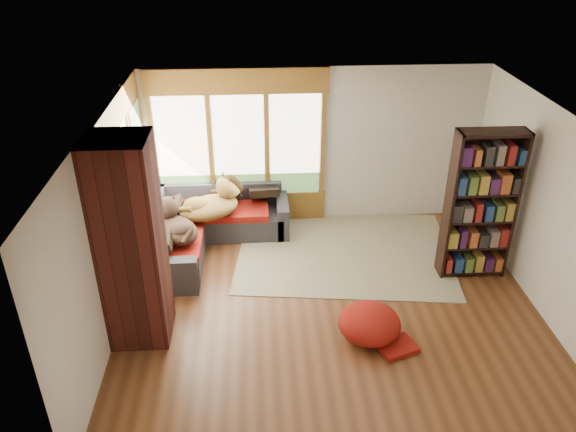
# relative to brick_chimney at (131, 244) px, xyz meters

# --- Properties ---
(floor) EXTENTS (5.50, 5.50, 0.00)m
(floor) POSITION_rel_brick_chimney_xyz_m (2.40, 0.35, -1.30)
(floor) COLOR #532D17
(floor) RESTS_ON ground
(ceiling) EXTENTS (5.50, 5.50, 0.00)m
(ceiling) POSITION_rel_brick_chimney_xyz_m (2.40, 0.35, 1.30)
(ceiling) COLOR white
(wall_back) EXTENTS (5.50, 0.04, 2.60)m
(wall_back) POSITION_rel_brick_chimney_xyz_m (2.40, 2.85, 0.00)
(wall_back) COLOR silver
(wall_back) RESTS_ON ground
(wall_front) EXTENTS (5.50, 0.04, 2.60)m
(wall_front) POSITION_rel_brick_chimney_xyz_m (2.40, -2.15, 0.00)
(wall_front) COLOR silver
(wall_front) RESTS_ON ground
(wall_left) EXTENTS (0.04, 5.00, 2.60)m
(wall_left) POSITION_rel_brick_chimney_xyz_m (-0.35, 0.35, 0.00)
(wall_left) COLOR silver
(wall_left) RESTS_ON ground
(wall_right) EXTENTS (0.04, 5.00, 2.60)m
(wall_right) POSITION_rel_brick_chimney_xyz_m (5.15, 0.35, 0.00)
(wall_right) COLOR silver
(wall_right) RESTS_ON ground
(windows_back) EXTENTS (2.82, 0.10, 1.90)m
(windows_back) POSITION_rel_brick_chimney_xyz_m (1.20, 2.82, 0.05)
(windows_back) COLOR olive
(windows_back) RESTS_ON wall_back
(windows_left) EXTENTS (0.10, 2.62, 1.90)m
(windows_left) POSITION_rel_brick_chimney_xyz_m (-0.32, 1.55, 0.05)
(windows_left) COLOR olive
(windows_left) RESTS_ON wall_left
(roller_blind) EXTENTS (0.03, 0.72, 0.90)m
(roller_blind) POSITION_rel_brick_chimney_xyz_m (-0.29, 2.38, 0.45)
(roller_blind) COLOR #8E9F70
(roller_blind) RESTS_ON wall_left
(brick_chimney) EXTENTS (0.70, 0.70, 2.60)m
(brick_chimney) POSITION_rel_brick_chimney_xyz_m (0.00, 0.00, 0.00)
(brick_chimney) COLOR #471914
(brick_chimney) RESTS_ON ground
(sectional_sofa) EXTENTS (2.20, 2.20, 0.80)m
(sectional_sofa) POSITION_rel_brick_chimney_xyz_m (0.45, 2.05, -1.00)
(sectional_sofa) COLOR #2A2A2F
(sectional_sofa) RESTS_ON ground
(area_rug) EXTENTS (3.51, 2.84, 0.01)m
(area_rug) POSITION_rel_brick_chimney_xyz_m (2.79, 1.73, -1.29)
(area_rug) COLOR beige
(area_rug) RESTS_ON ground
(bookshelf) EXTENTS (0.94, 0.31, 2.19)m
(bookshelf) POSITION_rel_brick_chimney_xyz_m (4.54, 1.05, -0.20)
(bookshelf) COLOR black
(bookshelf) RESTS_ON ground
(pouf) EXTENTS (0.88, 0.88, 0.42)m
(pouf) POSITION_rel_brick_chimney_xyz_m (2.81, -0.26, -1.08)
(pouf) COLOR maroon
(pouf) RESTS_ON area_rug
(dog_tan) EXTENTS (1.12, 0.98, 0.55)m
(dog_tan) POSITION_rel_brick_chimney_xyz_m (0.80, 2.11, -0.49)
(dog_tan) COLOR brown
(dog_tan) RESTS_ON sectional_sofa
(dog_brindle) EXTENTS (0.86, 0.97, 0.47)m
(dog_brindle) POSITION_rel_brick_chimney_xyz_m (0.27, 1.51, -0.53)
(dog_brindle) COLOR black
(dog_brindle) RESTS_ON sectional_sofa
(throw_pillows) EXTENTS (1.98, 1.68, 0.45)m
(throw_pillows) POSITION_rel_brick_chimney_xyz_m (0.53, 2.10, -0.52)
(throw_pillows) COLOR black
(throw_pillows) RESTS_ON sectional_sofa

